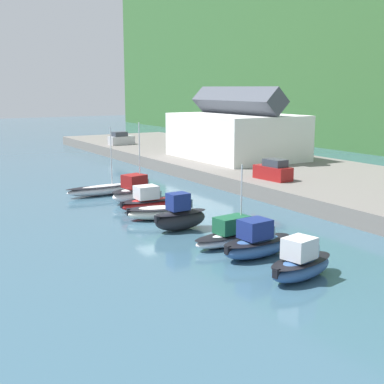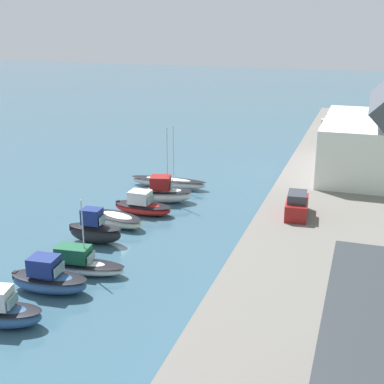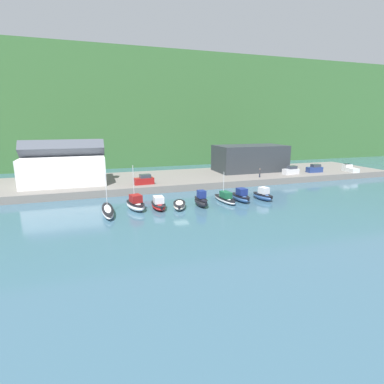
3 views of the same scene
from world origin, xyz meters
The scene contains 18 objects.
ground_plane centered at (0.00, 0.00, 0.00)m, with size 320.00×320.00×0.00m, color #385B70.
hillside_backdrop centered at (0.00, 77.76, 18.65)m, with size 240.00×53.93×37.30m.
quay_promenade centered at (0.00, 23.00, 0.75)m, with size 126.76×21.15×1.51m.
harbor_clubhouse centered at (-19.95, 22.64, 4.84)m, with size 17.13×12.48×9.51m.
yacht_club_building centered at (27.06, 25.09, 4.99)m, with size 18.92×10.17×6.98m.
moored_boat_0 centered at (-12.23, 0.81, 0.59)m, with size 1.92×8.65×6.93m.
moored_boat_1 centered at (-7.56, 2.03, 0.99)m, with size 3.71×6.14×7.64m.
moored_boat_2 centered at (-3.70, 1.43, 0.80)m, with size 2.30×5.65×2.23m.
moored_boat_3 centered at (-0.19, 0.54, 0.60)m, with size 3.53×5.70×1.13m.
moored_boat_4 centered at (3.79, 0.44, 1.10)m, with size 1.94×4.62×2.94m.
moored_boat_5 centered at (9.08, 1.85, 0.72)m, with size 2.65×7.19×5.64m.
moored_boat_6 centered at (12.19, 1.43, 0.93)m, with size 2.61×5.61×2.54m.
moored_boat_7 centered at (16.74, 1.07, 0.91)m, with size 3.02×5.30×2.50m.
parked_car_1 centered at (34.43, 16.66, 2.43)m, with size 4.34×2.15×2.16m.
parked_car_2 centered at (42.41, 17.31, 2.43)m, with size 4.24×1.90×2.16m.
parked_car_3 centered at (-3.73, 15.80, 2.43)m, with size 4.33×2.12×2.16m.
pickup_truck_0 centered at (52.30, 15.43, 2.33)m, with size 2.53×4.93×1.90m.
person_on_quay centered at (24.35, 15.16, 2.61)m, with size 0.40×0.40×2.14m.
Camera 3 is at (-13.90, -47.80, 14.67)m, focal length 28.00 mm.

